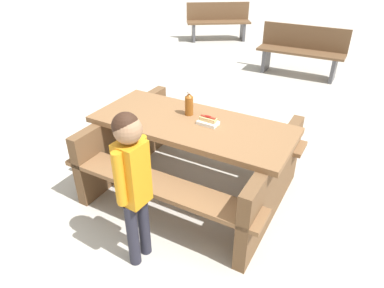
{
  "coord_description": "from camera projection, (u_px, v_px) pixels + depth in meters",
  "views": [
    {
      "loc": [
        1.43,
        -2.34,
        2.15
      ],
      "look_at": [
        0.0,
        0.0,
        0.52
      ],
      "focal_mm": 32.53,
      "sensor_mm": 36.0,
      "label": 1
    }
  ],
  "objects": [
    {
      "name": "child_in_coat",
      "position": [
        132.0,
        174.0,
        2.33
      ],
      "size": [
        0.2,
        0.31,
        1.24
      ],
      "color": "#262633",
      "rests_on": "ground"
    },
    {
      "name": "park_bench_near",
      "position": [
        302.0,
        50.0,
        6.15
      ],
      "size": [
        1.52,
        0.49,
        0.85
      ],
      "color": "brown",
      "rests_on": "ground"
    },
    {
      "name": "hotdog_tray",
      "position": [
        208.0,
        121.0,
        3.02
      ],
      "size": [
        0.18,
        0.11,
        0.08
      ],
      "color": "white",
      "rests_on": "picnic_table"
    },
    {
      "name": "soda_bottle",
      "position": [
        189.0,
        104.0,
        3.15
      ],
      "size": [
        0.08,
        0.08,
        0.23
      ],
      "color": "brown",
      "rests_on": "picnic_table"
    },
    {
      "name": "park_bench_mid",
      "position": [
        218.0,
        21.0,
        8.33
      ],
      "size": [
        1.45,
        1.2,
        0.85
      ],
      "color": "brown",
      "rests_on": "ground"
    },
    {
      "name": "picnic_table",
      "position": [
        192.0,
        151.0,
        3.23
      ],
      "size": [
        1.86,
        1.47,
        0.75
      ],
      "color": "brown",
      "rests_on": "ground"
    },
    {
      "name": "ground_plane",
      "position": [
        192.0,
        189.0,
        3.45
      ],
      "size": [
        30.0,
        30.0,
        0.0
      ],
      "primitive_type": "plane",
      "color": "#B7B2A8",
      "rests_on": "ground"
    }
  ]
}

